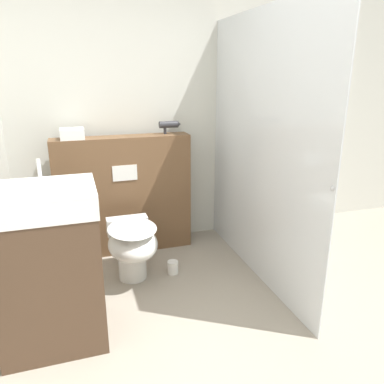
% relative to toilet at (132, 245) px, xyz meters
% --- Properties ---
extents(ground_plane, '(12.00, 12.00, 0.00)m').
position_rel_toilet_xyz_m(ground_plane, '(0.39, -1.19, -0.32)').
color(ground_plane, '#9E9384').
extents(wall_back, '(8.00, 0.06, 2.50)m').
position_rel_toilet_xyz_m(wall_back, '(0.39, 0.82, 0.93)').
color(wall_back, silver).
rests_on(wall_back, ground_plane).
extents(partition_panel, '(1.25, 0.23, 1.12)m').
position_rel_toilet_xyz_m(partition_panel, '(0.04, 0.60, 0.24)').
color(partition_panel, brown).
rests_on(partition_panel, ground_plane).
extents(shower_glass, '(0.04, 1.90, 2.13)m').
position_rel_toilet_xyz_m(shower_glass, '(1.03, -0.16, 0.75)').
color(shower_glass, silver).
rests_on(shower_glass, ground_plane).
extents(toilet, '(0.40, 0.59, 0.50)m').
position_rel_toilet_xyz_m(toilet, '(0.00, 0.00, 0.00)').
color(toilet, white).
rests_on(toilet, ground_plane).
extents(sink_vanity, '(0.62, 0.52, 1.17)m').
position_rel_toilet_xyz_m(sink_vanity, '(-0.59, -0.56, 0.20)').
color(sink_vanity, '#473323').
rests_on(sink_vanity, ground_plane).
extents(hair_drier, '(0.21, 0.06, 0.12)m').
position_rel_toilet_xyz_m(hair_drier, '(0.49, 0.62, 0.88)').
color(hair_drier, '#2D2D33').
rests_on(hair_drier, partition_panel).
extents(folded_towel, '(0.20, 0.19, 0.09)m').
position_rel_toilet_xyz_m(folded_towel, '(-0.38, 0.60, 0.84)').
color(folded_towel, white).
rests_on(folded_towel, partition_panel).
extents(spare_toilet_roll, '(0.09, 0.09, 0.11)m').
position_rel_toilet_xyz_m(spare_toilet_roll, '(0.34, 0.01, -0.26)').
color(spare_toilet_roll, white).
rests_on(spare_toilet_roll, ground_plane).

